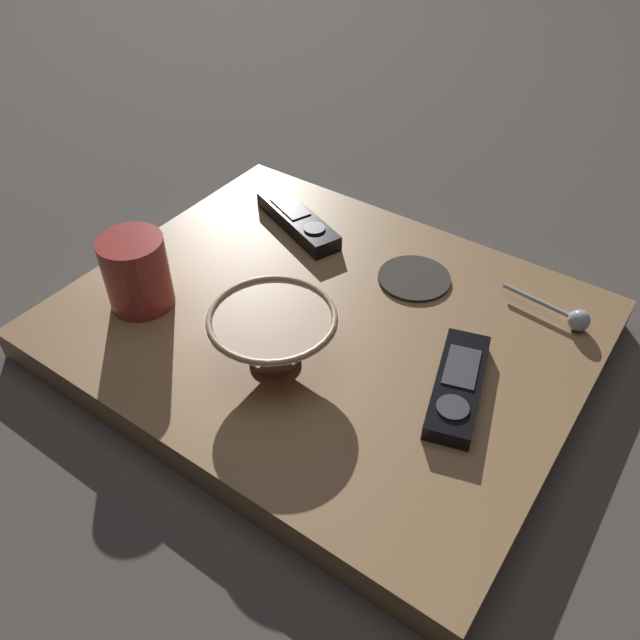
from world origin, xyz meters
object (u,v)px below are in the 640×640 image
cereal_bowl (273,334)px  teaspoon (573,318)px  drink_coaster (414,278)px  tv_remote_near (298,220)px  tv_remote_far (458,385)px  coffee_mug (137,272)px

cereal_bowl → teaspoon: bearing=133.6°
drink_coaster → tv_remote_near: bearing=-93.0°
cereal_bowl → tv_remote_far: cereal_bowl is taller
coffee_mug → drink_coaster: coffee_mug is taller
teaspoon → tv_remote_far: teaspoon is taller
drink_coaster → cereal_bowl: bearing=-15.9°
tv_remote_far → teaspoon: bearing=159.3°
tv_remote_far → coffee_mug: bearing=-76.9°
coffee_mug → drink_coaster: size_ratio=0.99×
coffee_mug → tv_remote_far: 0.44m
tv_remote_far → drink_coaster: bearing=-137.6°
teaspoon → tv_remote_far: bearing=-20.7°
tv_remote_far → drink_coaster: size_ratio=1.69×
teaspoon → tv_remote_near: bearing=-87.2°
cereal_bowl → tv_remote_far: (-0.08, 0.21, -0.03)m
teaspoon → tv_remote_far: size_ratio=0.70×
coffee_mug → drink_coaster: bearing=132.5°
coffee_mug → tv_remote_near: size_ratio=0.55×
coffee_mug → tv_remote_far: size_ratio=0.58×
tv_remote_near → tv_remote_far: tv_remote_near is taller
coffee_mug → teaspoon: (-0.29, 0.49, -0.04)m
cereal_bowl → teaspoon: cereal_bowl is taller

